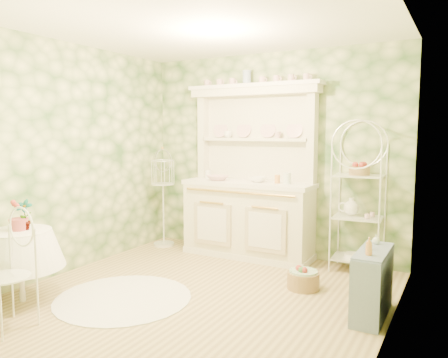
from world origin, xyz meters
The scene contains 22 objects.
floor centered at (0.00, 0.00, 0.00)m, with size 3.60×3.60×0.00m, color tan.
ceiling centered at (0.00, 0.00, 2.70)m, with size 3.60×3.60×0.00m, color white.
wall_left centered at (-1.80, 0.00, 1.35)m, with size 3.60×3.60×0.00m, color beige.
wall_right centered at (1.80, 0.00, 1.35)m, with size 3.60×3.60×0.00m, color beige.
wall_back centered at (0.00, 1.80, 1.35)m, with size 3.60×3.60×0.00m, color beige.
wall_front centered at (0.00, -1.80, 1.35)m, with size 3.60×3.60×0.00m, color beige.
kitchen_dresser centered at (-0.20, 1.52, 1.15)m, with size 1.87×0.61×2.29m, color white.
bakers_rack centered at (1.22, 1.59, 0.90)m, with size 0.56×0.40×1.79m, color white.
side_shelf centered at (1.63, 0.33, 0.31)m, with size 0.27×0.73×0.62m, color #7485A5.
round_table centered at (-1.45, -0.99, 0.32)m, with size 0.59×0.59×0.64m, color white.
cafe_chair centered at (-1.03, -1.43, 0.47)m, with size 0.43×0.43×0.94m, color white.
birdcage_stand centered at (-1.51, 1.40, 0.73)m, with size 0.35×0.35×1.46m, color white.
floor_basket centered at (0.86, 0.69, 0.12)m, with size 0.37×0.37×0.24m, color #A07F51.
lace_rug centered at (-0.63, -0.45, 0.01)m, with size 1.36×1.36×0.01m, color white.
bowl_floral centered at (-0.62, 1.43, 1.02)m, with size 0.27×0.27×0.07m, color white.
bowl_white centered at (-0.05, 1.51, 1.02)m, with size 0.22×0.22×0.07m, color white.
cup_left centered at (-0.59, 1.68, 1.61)m, with size 0.12×0.12×0.09m, color white.
cup_right centered at (0.14, 1.68, 1.61)m, with size 0.09×0.09×0.09m, color white.
potted_geranium centered at (-1.41, -0.94, 0.85)m, with size 0.16×0.11×0.30m, color #3F7238.
bottle_amber centered at (1.62, 0.14, 0.68)m, with size 0.06×0.06×0.16m, color #CF8A40.
bottle_blue centered at (1.58, 0.34, 0.65)m, with size 0.05×0.05×0.11m, color #899CBC.
bottle_glass centered at (1.60, 0.56, 0.65)m, with size 0.07×0.07×0.09m, color silver.
Camera 1 is at (2.30, -3.64, 1.67)m, focal length 35.00 mm.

